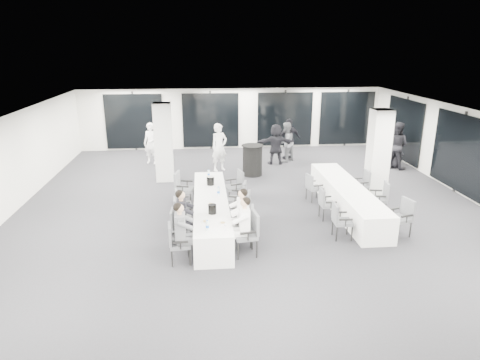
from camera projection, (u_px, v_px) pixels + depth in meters
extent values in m
cube|color=#26262C|center=(252.00, 210.00, 12.84)|extent=(14.00, 16.00, 0.02)
cube|color=white|center=(253.00, 116.00, 11.98)|extent=(14.00, 16.00, 0.02)
cube|color=silver|center=(0.00, 171.00, 11.80)|extent=(0.02, 16.00, 2.80)
cube|color=silver|center=(480.00, 159.00, 13.02)|extent=(0.02, 16.00, 2.80)
cube|color=silver|center=(232.00, 119.00, 20.01)|extent=(14.00, 0.02, 2.80)
cube|color=silver|center=(337.00, 355.00, 4.81)|extent=(14.00, 0.02, 2.80)
cube|color=black|center=(232.00, 120.00, 19.96)|extent=(13.60, 0.06, 2.50)
cube|color=black|center=(459.00, 153.00, 13.98)|extent=(0.06, 14.00, 2.50)
cube|color=silver|center=(164.00, 142.00, 15.20)|extent=(0.60, 0.60, 2.80)
cube|color=silver|center=(378.00, 153.00, 13.72)|extent=(0.60, 0.60, 2.80)
cube|color=silver|center=(211.00, 211.00, 11.68)|extent=(0.90, 5.00, 0.75)
cube|color=silver|center=(347.00, 198.00, 12.70)|extent=(0.90, 5.00, 0.75)
cylinder|color=black|center=(252.00, 160.00, 16.03)|extent=(0.73, 0.73, 1.14)
cylinder|color=black|center=(253.00, 145.00, 15.86)|extent=(0.83, 0.83, 0.02)
cube|color=#4F5156|center=(180.00, 244.00, 9.61)|extent=(0.49, 0.51, 0.08)
cube|color=#4F5156|center=(170.00, 234.00, 9.49)|extent=(0.10, 0.46, 0.45)
cylinder|color=black|center=(172.00, 251.00, 9.83)|extent=(0.04, 0.04, 0.40)
cylinder|color=black|center=(172.00, 259.00, 9.46)|extent=(0.04, 0.04, 0.40)
cylinder|color=black|center=(189.00, 249.00, 9.90)|extent=(0.04, 0.04, 0.40)
cylinder|color=black|center=(190.00, 257.00, 9.53)|extent=(0.04, 0.04, 0.40)
cube|color=black|center=(179.00, 233.00, 9.79)|extent=(0.34, 0.07, 0.04)
cube|color=black|center=(180.00, 242.00, 9.33)|extent=(0.34, 0.07, 0.04)
cube|color=#4F5156|center=(182.00, 229.00, 10.42)|extent=(0.47, 0.49, 0.08)
cube|color=#4F5156|center=(172.00, 219.00, 10.33)|extent=(0.08, 0.45, 0.45)
cylinder|color=black|center=(175.00, 234.00, 10.67)|extent=(0.04, 0.04, 0.40)
cylinder|color=black|center=(173.00, 241.00, 10.30)|extent=(0.04, 0.04, 0.40)
cylinder|color=black|center=(191.00, 234.00, 10.69)|extent=(0.04, 0.04, 0.40)
cylinder|color=black|center=(189.00, 241.00, 10.32)|extent=(0.04, 0.04, 0.40)
cube|color=black|center=(182.00, 218.00, 10.60)|extent=(0.34, 0.05, 0.04)
cube|color=black|center=(180.00, 226.00, 10.14)|extent=(0.34, 0.05, 0.04)
cube|color=#4F5156|center=(183.00, 215.00, 11.32)|extent=(0.45, 0.47, 0.07)
cube|color=#4F5156|center=(175.00, 206.00, 11.22)|extent=(0.08, 0.43, 0.43)
cylinder|color=black|center=(176.00, 220.00, 11.54)|extent=(0.03, 0.03, 0.38)
cylinder|color=black|center=(176.00, 226.00, 11.19)|extent=(0.03, 0.03, 0.38)
cylinder|color=black|center=(190.00, 220.00, 11.60)|extent=(0.03, 0.03, 0.38)
cylinder|color=black|center=(191.00, 225.00, 11.24)|extent=(0.03, 0.03, 0.38)
cube|color=black|center=(183.00, 206.00, 11.50)|extent=(0.32, 0.05, 0.04)
cube|color=black|center=(183.00, 212.00, 11.06)|extent=(0.32, 0.05, 0.04)
cube|color=#4F5156|center=(184.00, 205.00, 12.04)|extent=(0.47, 0.48, 0.07)
cube|color=#4F5156|center=(176.00, 197.00, 11.93)|extent=(0.10, 0.42, 0.42)
cylinder|color=black|center=(177.00, 210.00, 12.25)|extent=(0.03, 0.03, 0.37)
cylinder|color=black|center=(178.00, 215.00, 11.91)|extent=(0.03, 0.03, 0.37)
cylinder|color=black|center=(190.00, 209.00, 12.32)|extent=(0.03, 0.03, 0.37)
cylinder|color=black|center=(191.00, 214.00, 11.98)|extent=(0.03, 0.03, 0.37)
cube|color=black|center=(183.00, 197.00, 12.21)|extent=(0.31, 0.07, 0.04)
cube|color=black|center=(184.00, 203.00, 11.78)|extent=(0.31, 0.07, 0.04)
cube|color=#4F5156|center=(185.00, 189.00, 13.09)|extent=(0.60, 0.62, 0.09)
cube|color=#4F5156|center=(177.00, 180.00, 13.03)|extent=(0.17, 0.50, 0.50)
cylinder|color=black|center=(180.00, 195.00, 13.40)|extent=(0.04, 0.04, 0.44)
cylinder|color=black|center=(177.00, 200.00, 12.99)|extent=(0.04, 0.04, 0.44)
cylinder|color=black|center=(194.00, 196.00, 13.35)|extent=(0.04, 0.04, 0.44)
cylinder|color=black|center=(191.00, 200.00, 12.94)|extent=(0.04, 0.04, 0.44)
cube|color=black|center=(187.00, 181.00, 13.29)|extent=(0.37, 0.12, 0.04)
cube|color=black|center=(183.00, 187.00, 12.78)|extent=(0.37, 0.12, 0.04)
cube|color=#4F5156|center=(245.00, 235.00, 9.93)|extent=(0.57, 0.59, 0.09)
cube|color=#4F5156|center=(256.00, 223.00, 9.89)|extent=(0.13, 0.51, 0.50)
cylinder|color=black|center=(257.00, 249.00, 9.86)|extent=(0.04, 0.04, 0.45)
cylinder|color=black|center=(252.00, 241.00, 10.26)|extent=(0.04, 0.04, 0.45)
cylinder|color=black|center=(238.00, 251.00, 9.77)|extent=(0.04, 0.04, 0.45)
cylinder|color=black|center=(234.00, 243.00, 10.17)|extent=(0.04, 0.04, 0.45)
cube|color=black|center=(248.00, 233.00, 9.62)|extent=(0.38, 0.09, 0.04)
cube|color=black|center=(243.00, 223.00, 10.13)|extent=(0.38, 0.09, 0.04)
cube|color=#4F5156|center=(243.00, 226.00, 10.50)|extent=(0.55, 0.57, 0.08)
cube|color=#4F5156|center=(252.00, 216.00, 10.40)|extent=(0.14, 0.48, 0.47)
cylinder|color=black|center=(251.00, 240.00, 10.37)|extent=(0.04, 0.04, 0.42)
cylinder|color=black|center=(252.00, 232.00, 10.76)|extent=(0.04, 0.04, 0.42)
cylinder|color=black|center=(234.00, 239.00, 10.40)|extent=(0.04, 0.04, 0.42)
cylinder|color=black|center=(235.00, 232.00, 10.79)|extent=(0.04, 0.04, 0.42)
cube|color=black|center=(242.00, 224.00, 10.21)|extent=(0.35, 0.10, 0.04)
cube|color=black|center=(244.00, 216.00, 10.69)|extent=(0.35, 0.10, 0.04)
cube|color=#4F5156|center=(239.00, 211.00, 11.40)|extent=(0.60, 0.62, 0.09)
cube|color=#4F5156|center=(248.00, 201.00, 11.28)|extent=(0.18, 0.50, 0.50)
cylinder|color=black|center=(246.00, 224.00, 11.24)|extent=(0.04, 0.04, 0.44)
cylinder|color=black|center=(248.00, 218.00, 11.65)|extent=(0.04, 0.04, 0.44)
cylinder|color=black|center=(230.00, 223.00, 11.30)|extent=(0.04, 0.04, 0.44)
cylinder|color=black|center=(233.00, 217.00, 11.71)|extent=(0.04, 0.04, 0.44)
cube|color=black|center=(238.00, 208.00, 11.09)|extent=(0.37, 0.13, 0.04)
cube|color=black|center=(241.00, 201.00, 11.60)|extent=(0.37, 0.13, 0.04)
cube|color=#4F5156|center=(236.00, 200.00, 12.28)|extent=(0.59, 0.60, 0.08)
cube|color=#4F5156|center=(245.00, 191.00, 12.16)|extent=(0.17, 0.49, 0.49)
cylinder|color=black|center=(243.00, 211.00, 12.13)|extent=(0.04, 0.04, 0.43)
cylinder|color=black|center=(245.00, 206.00, 12.53)|extent=(0.04, 0.04, 0.43)
cylinder|color=black|center=(228.00, 210.00, 12.19)|extent=(0.04, 0.04, 0.43)
cylinder|color=black|center=(231.00, 205.00, 12.58)|extent=(0.04, 0.04, 0.43)
cube|color=black|center=(235.00, 197.00, 11.97)|extent=(0.36, 0.12, 0.04)
cube|color=black|center=(238.00, 191.00, 12.47)|extent=(0.36, 0.12, 0.04)
cube|color=#4F5156|center=(234.00, 187.00, 13.32)|extent=(0.59, 0.61, 0.08)
cube|color=#4F5156|center=(241.00, 178.00, 13.30)|extent=(0.18, 0.48, 0.48)
cylinder|color=black|center=(242.00, 197.00, 13.27)|extent=(0.04, 0.04, 0.43)
cylinder|color=black|center=(238.00, 192.00, 13.65)|extent=(0.04, 0.04, 0.43)
cylinder|color=black|center=(229.00, 198.00, 13.14)|extent=(0.04, 0.04, 0.43)
cylinder|color=black|center=(225.00, 194.00, 13.51)|extent=(0.04, 0.04, 0.43)
cube|color=black|center=(236.00, 185.00, 13.03)|extent=(0.36, 0.13, 0.04)
cube|color=black|center=(231.00, 180.00, 13.50)|extent=(0.36, 0.13, 0.04)
cube|color=#4F5156|center=(343.00, 222.00, 10.82)|extent=(0.46, 0.48, 0.08)
cube|color=#4F5156|center=(335.00, 212.00, 10.73)|extent=(0.07, 0.45, 0.45)
cylinder|color=black|center=(332.00, 228.00, 11.07)|extent=(0.04, 0.04, 0.40)
cylinder|color=black|center=(337.00, 234.00, 10.70)|extent=(0.04, 0.04, 0.40)
cylinder|color=black|center=(347.00, 227.00, 11.09)|extent=(0.04, 0.04, 0.40)
cylinder|color=black|center=(352.00, 234.00, 10.72)|extent=(0.04, 0.04, 0.40)
cube|color=black|center=(340.00, 212.00, 11.00)|extent=(0.33, 0.05, 0.04)
cube|color=black|center=(346.00, 220.00, 10.54)|extent=(0.33, 0.05, 0.04)
cube|color=#4F5156|center=(328.00, 205.00, 12.03)|extent=(0.45, 0.46, 0.07)
cube|color=#4F5156|center=(322.00, 197.00, 11.93)|extent=(0.07, 0.43, 0.43)
cylinder|color=black|center=(319.00, 210.00, 12.26)|extent=(0.03, 0.03, 0.38)
cylinder|color=black|center=(323.00, 215.00, 11.90)|extent=(0.03, 0.03, 0.38)
cylinder|color=black|center=(332.00, 210.00, 12.30)|extent=(0.03, 0.03, 0.38)
cylinder|color=black|center=(336.00, 214.00, 11.95)|extent=(0.03, 0.03, 0.38)
cube|color=black|center=(326.00, 197.00, 12.21)|extent=(0.32, 0.05, 0.04)
cube|color=black|center=(331.00, 202.00, 11.77)|extent=(0.32, 0.05, 0.04)
cube|color=#4F5156|center=(315.00, 188.00, 13.44)|extent=(0.52, 0.53, 0.07)
cube|color=#4F5156|center=(309.00, 181.00, 13.30)|extent=(0.16, 0.42, 0.42)
cylinder|color=black|center=(306.00, 194.00, 13.61)|extent=(0.03, 0.03, 0.38)
cylinder|color=black|center=(312.00, 197.00, 13.28)|extent=(0.03, 0.03, 0.38)
cylinder|color=black|center=(316.00, 192.00, 13.73)|extent=(0.03, 0.03, 0.38)
cylinder|color=black|center=(322.00, 196.00, 13.40)|extent=(0.03, 0.03, 0.38)
cube|color=black|center=(311.00, 181.00, 13.60)|extent=(0.31, 0.12, 0.04)
cube|color=black|center=(319.00, 186.00, 13.19)|extent=(0.31, 0.12, 0.04)
cube|color=#4F5156|center=(399.00, 219.00, 10.96)|extent=(0.58, 0.60, 0.08)
cube|color=#4F5156|center=(408.00, 208.00, 10.95)|extent=(0.18, 0.47, 0.47)
cylinder|color=black|center=(410.00, 230.00, 10.92)|extent=(0.04, 0.04, 0.42)
cylinder|color=black|center=(399.00, 224.00, 11.29)|extent=(0.04, 0.04, 0.42)
cylinder|color=black|center=(397.00, 232.00, 10.79)|extent=(0.04, 0.04, 0.42)
cylinder|color=black|center=(387.00, 226.00, 11.15)|extent=(0.04, 0.04, 0.42)
cube|color=black|center=(407.00, 216.00, 10.68)|extent=(0.35, 0.13, 0.04)
cube|color=black|center=(394.00, 209.00, 11.14)|extent=(0.35, 0.13, 0.04)
cube|color=#4F5156|center=(377.00, 199.00, 12.33)|extent=(0.56, 0.58, 0.08)
cube|color=#4F5156|center=(386.00, 190.00, 12.22)|extent=(0.15, 0.48, 0.48)
cylinder|color=black|center=(385.00, 210.00, 12.19)|extent=(0.04, 0.04, 0.43)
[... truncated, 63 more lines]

